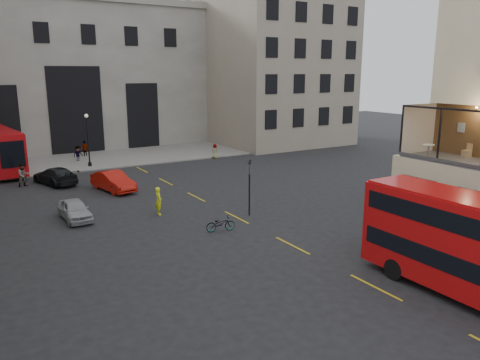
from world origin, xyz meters
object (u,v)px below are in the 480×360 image
bicycle (220,224)px  cyclist (159,201)px  pedestrian_d (215,151)px  traffic_light_near (249,180)px  car_a (75,210)px  pedestrian_c (85,149)px  cafe_table_far (428,149)px  pedestrian_b (78,154)px  street_lamp_b (88,144)px  car_b (113,181)px  car_c (55,176)px  pedestrian_a (23,175)px  cafe_chair_d (467,153)px

bicycle → cyclist: (-1.89, 5.10, 0.48)m
pedestrian_d → traffic_light_near: bearing=121.8°
car_a → pedestrian_c: pedestrian_c is taller
pedestrian_d → cyclist: bearing=105.4°
cafe_table_far → pedestrian_d: bearing=86.7°
car_a → cafe_table_far: cafe_table_far is taller
pedestrian_b → traffic_light_near: bearing=-99.8°
street_lamp_b → pedestrian_c: 6.26m
traffic_light_near → pedestrian_b: (-5.34, 25.44, -1.57)m
car_b → car_c: bearing=113.8°
car_c → pedestrian_c: size_ratio=2.69×
street_lamp_b → cafe_table_far: cafe_table_far is taller
pedestrian_a → pedestrian_d: size_ratio=1.25×
pedestrian_d → cafe_chair_d: bearing=144.7°
pedestrian_b → car_a: bearing=-125.0°
traffic_light_near → pedestrian_d: 21.53m
street_lamp_b → pedestrian_c: bearing=80.6°
street_lamp_b → pedestrian_c: (0.99, 6.00, -1.47)m
traffic_light_near → pedestrian_b: size_ratio=2.21×
pedestrian_b → pedestrian_c: bearing=41.0°
pedestrian_c → pedestrian_d: bearing=127.1°
street_lamp_b → pedestrian_c: size_ratio=2.87×
traffic_light_near → pedestrian_b: 26.04m
car_c → cafe_table_far: 29.62m
cafe_table_far → pedestrian_c: bearing=106.0°
bicycle → cafe_chair_d: size_ratio=2.20×
car_a → pedestrian_a: size_ratio=1.96×
car_c → pedestrian_b: size_ratio=2.90×
car_b → pedestrian_a: 7.94m
car_c → pedestrian_a: pedestrian_a is taller
traffic_light_near → street_lamp_b: (-5.00, 22.00, -0.03)m
traffic_light_near → cyclist: bearing=146.9°
car_a → cafe_chair_d: cafe_chair_d is taller
car_c → car_a: bearing=68.3°
pedestrian_d → car_c: bearing=66.2°
pedestrian_b → pedestrian_a: bearing=-147.4°
car_a → street_lamp_b: bearing=71.5°
street_lamp_b → pedestrian_d: size_ratio=3.37×
traffic_light_near → pedestrian_c: bearing=98.2°
bicycle → pedestrian_b: (-2.14, 27.23, 0.40)m
traffic_light_near → cafe_chair_d: cafe_chair_d is taller
car_c → pedestrian_d: bearing=174.6°
street_lamp_b → car_b: 10.89m
traffic_light_near → pedestrian_d: (8.12, 19.87, -1.63)m
bicycle → pedestrian_c: pedestrian_c is taller
traffic_light_near → car_b: traffic_light_near is taller
pedestrian_a → cafe_chair_d: bearing=-66.1°
car_b → cafe_table_far: cafe_table_far is taller
bicycle → pedestrian_d: (11.32, 21.67, 0.33)m
street_lamp_b → pedestrian_a: bearing=-140.8°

